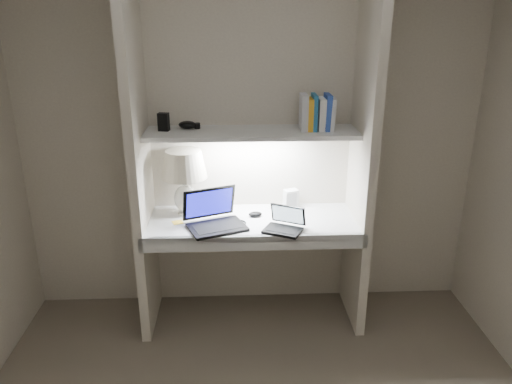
{
  "coord_description": "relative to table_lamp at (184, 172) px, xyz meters",
  "views": [
    {
      "loc": [
        -0.12,
        -1.9,
        2.12
      ],
      "look_at": [
        0.02,
        1.05,
        1.03
      ],
      "focal_mm": 35.0,
      "sensor_mm": 36.0,
      "label": 1
    }
  ],
  "objects": [
    {
      "name": "table_lamp",
      "position": [
        0.0,
        0.0,
        0.0
      ],
      "size": [
        0.31,
        0.31,
        0.46
      ],
      "color": "white",
      "rests_on": "desk"
    },
    {
      "name": "mouse",
      "position": [
        0.48,
        -0.07,
        -0.29
      ],
      "size": [
        0.1,
        0.07,
        0.03
      ],
      "primitive_type": "ellipsoid",
      "rotation": [
        0.0,
        0.0,
        0.09
      ],
      "color": "black",
      "rests_on": "desk"
    },
    {
      "name": "desk_apron",
      "position": [
        0.46,
        -0.38,
        -0.36
      ],
      "size": [
        1.46,
        0.03,
        0.1
      ],
      "primitive_type": "cube",
      "color": "silver",
      "rests_on": "desk"
    },
    {
      "name": "shelf_gadget",
      "position": [
        0.03,
        0.05,
        0.31
      ],
      "size": [
        0.14,
        0.11,
        0.05
      ],
      "primitive_type": "ellipsoid",
      "rotation": [
        0.0,
        0.0,
        -0.19
      ],
      "color": "black",
      "rests_on": "shelf"
    },
    {
      "name": "laptop_main",
      "position": [
        0.2,
        -0.21,
        -0.25
      ],
      "size": [
        0.45,
        0.42,
        0.24
      ],
      "rotation": [
        0.0,
        0.0,
        0.38
      ],
      "color": "black",
      "rests_on": "desk"
    },
    {
      "name": "shelf_box",
      "position": [
        -0.12,
        -0.0,
        0.34
      ],
      "size": [
        0.08,
        0.06,
        0.12
      ],
      "primitive_type": "cube",
      "rotation": [
        0.0,
        0.0,
        -0.2
      ],
      "color": "black",
      "rests_on": "shelf"
    },
    {
      "name": "back_wall",
      "position": [
        0.46,
        0.16,
        0.17
      ],
      "size": [
        3.2,
        0.01,
        2.5
      ],
      "primitive_type": "cube",
      "color": "beige",
      "rests_on": "floor"
    },
    {
      "name": "sticky_note",
      "position": [
        -0.05,
        -0.15,
        -0.31
      ],
      "size": [
        0.09,
        0.09,
        0.0
      ],
      "primitive_type": "cube",
      "rotation": [
        0.0,
        0.0,
        0.36
      ],
      "color": "yellow",
      "rests_on": "desk"
    },
    {
      "name": "alcove_panel_right",
      "position": [
        1.19,
        -0.12,
        0.17
      ],
      "size": [
        0.06,
        0.55,
        2.5
      ],
      "primitive_type": "cube",
      "color": "beige",
      "rests_on": "floor"
    },
    {
      "name": "book_row",
      "position": [
        0.89,
        -0.01,
        0.4
      ],
      "size": [
        0.22,
        0.16,
        0.24
      ],
      "color": "silver",
      "rests_on": "shelf"
    },
    {
      "name": "laptop_netbook",
      "position": [
        0.66,
        -0.3,
        -0.27
      ],
      "size": [
        0.3,
        0.29,
        0.15
      ],
      "rotation": [
        0.0,
        0.0,
        -0.45
      ],
      "color": "black",
      "rests_on": "desk"
    },
    {
      "name": "desk",
      "position": [
        0.46,
        -0.12,
        -0.33
      ],
      "size": [
        1.4,
        0.55,
        0.04
      ],
      "primitive_type": "cube",
      "color": "white",
      "rests_on": "alcove_panel_left"
    },
    {
      "name": "strip_light",
      "position": [
        0.46,
        -0.02,
        0.25
      ],
      "size": [
        0.6,
        0.04,
        0.02
      ],
      "primitive_type": "cube",
      "color": "white",
      "rests_on": "shelf"
    },
    {
      "name": "cable_coil",
      "position": [
        0.36,
        -0.19,
        -0.3
      ],
      "size": [
        0.13,
        0.13,
        0.01
      ],
      "primitive_type": "torus",
      "rotation": [
        0.0,
        0.0,
        -0.3
      ],
      "color": "black",
      "rests_on": "desk"
    },
    {
      "name": "speaker",
      "position": [
        0.74,
        0.08,
        -0.24
      ],
      "size": [
        0.11,
        0.1,
        0.14
      ],
      "primitive_type": "cube",
      "rotation": [
        0.0,
        0.0,
        0.38
      ],
      "color": "silver",
      "rests_on": "desk"
    },
    {
      "name": "alcove_panel_left",
      "position": [
        -0.27,
        -0.12,
        0.17
      ],
      "size": [
        0.06,
        0.55,
        2.5
      ],
      "primitive_type": "cube",
      "color": "beige",
      "rests_on": "floor"
    },
    {
      "name": "shelf",
      "position": [
        0.46,
        -0.02,
        0.27
      ],
      "size": [
        1.4,
        0.36,
        0.03
      ],
      "primitive_type": "cube",
      "color": "silver",
      "rests_on": "back_wall"
    }
  ]
}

